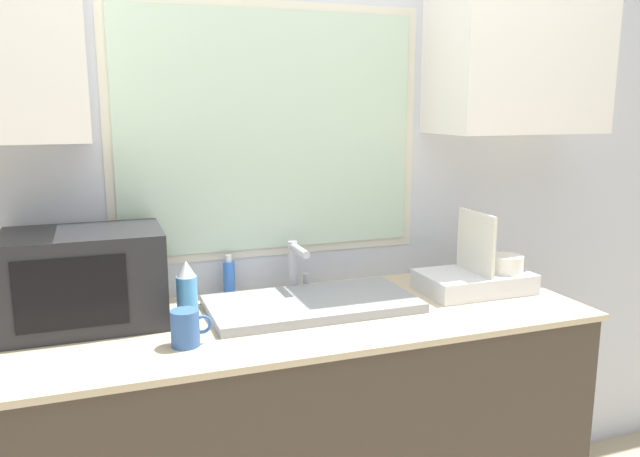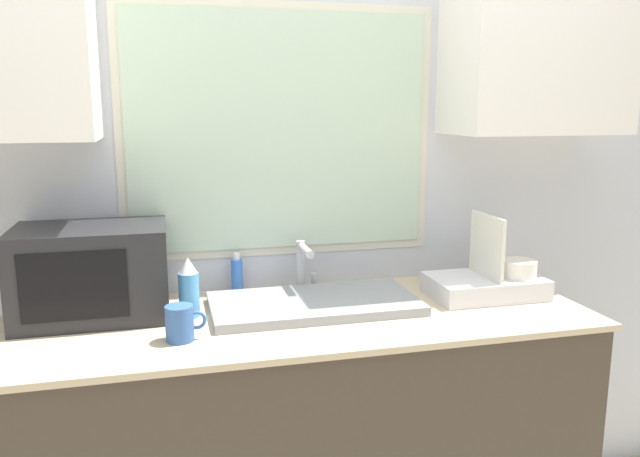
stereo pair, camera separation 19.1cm
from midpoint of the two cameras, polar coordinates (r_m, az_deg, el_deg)
name	(u,v)px [view 2 (the right image)]	position (r m, az deg, el deg)	size (l,w,h in m)	color
countertop	(302,447)	(2.19, 0.98, -19.42)	(1.84, 0.68, 0.93)	#42382D
wall_back	(281,149)	(2.19, -1.07, 7.23)	(6.00, 0.38, 2.60)	silver
sink_basin	(314,304)	(2.05, 2.16, -6.92)	(0.67, 0.35, 0.03)	gray
faucet	(304,262)	(2.19, 0.99, -3.15)	(0.08, 0.17, 0.18)	#B7B7BC
microwave	(92,272)	(2.02, -17.64, -3.86)	(0.45, 0.31, 0.29)	#232326
dish_rack	(489,281)	(2.26, 17.54, -4.67)	(0.38, 0.24, 0.29)	silver
spray_bottle	(189,288)	(1.97, -9.21, -5.47)	(0.06, 0.06, 0.19)	#4C99D8
soap_bottle	(237,275)	(2.20, -5.15, -4.31)	(0.04, 0.04, 0.15)	blue
mug_near_sink	(180,323)	(1.79, -9.66, -8.58)	(0.11, 0.08, 0.10)	#335999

